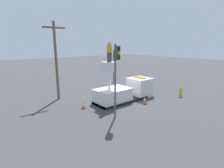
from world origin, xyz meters
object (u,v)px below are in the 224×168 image
traffic_cone_rear (83,106)px  traffic_cone_curbside (145,100)px  worker (109,52)px  traffic_light_across (114,60)px  fire_hydrant (181,92)px  traffic_light_pole (116,67)px  utility_pole (56,59)px  bucket_truck (125,91)px

traffic_cone_rear → traffic_cone_curbside: (5.16, -2.62, 0.07)m
worker → traffic_cone_curbside: bearing=-38.9°
traffic_light_across → fire_hydrant: (1.02, -9.98, -2.88)m
worker → traffic_cone_curbside: size_ratio=2.36×
traffic_cone_rear → traffic_cone_curbside: bearing=-26.9°
traffic_light_across → fire_hydrant: traffic_light_across is taller
traffic_light_pole → traffic_light_across: size_ratio=1.18×
worker → utility_pole: 5.58m
bucket_truck → worker: 4.44m
traffic_cone_rear → utility_pole: utility_pole is taller
fire_hydrant → traffic_cone_curbside: fire_hydrant is taller
traffic_light_across → traffic_cone_curbside: bearing=-112.7°
traffic_light_pole → utility_pole: utility_pole is taller
bucket_truck → fire_hydrant: bucket_truck is taller
bucket_truck → worker: worker is taller
traffic_cone_curbside → traffic_light_across: bearing=67.3°
traffic_cone_rear → worker: bearing=-11.3°
traffic_light_across → fire_hydrant: 10.43m
bucket_truck → fire_hydrant: size_ratio=6.48×
bucket_truck → utility_pole: bearing=138.2°
traffic_light_pole → traffic_light_across: 12.70m
traffic_light_pole → fire_hydrant: (9.05, -0.15, -3.46)m
worker → traffic_cone_rear: bearing=168.7°
worker → fire_hydrant: worker is taller
worker → traffic_cone_rear: size_ratio=2.95×
worker → traffic_light_pole: 3.40m
traffic_light_across → traffic_cone_curbside: (-3.81, -9.08, -3.02)m
bucket_truck → traffic_cone_rear: size_ratio=11.16×
fire_hydrant → traffic_cone_curbside: bearing=169.5°
bucket_truck → traffic_cone_curbside: size_ratio=8.92×
worker → traffic_light_pole: (-1.61, -2.85, -0.92)m
bucket_truck → traffic_cone_curbside: bucket_truck is taller
traffic_cone_rear → utility_pole: bearing=97.9°
bucket_truck → traffic_cone_rear: 4.62m
fire_hydrant → traffic_cone_curbside: (-4.83, 0.89, -0.15)m
traffic_light_pole → traffic_light_across: traffic_light_pole is taller
traffic_light_pole → traffic_cone_curbside: traffic_light_pole is taller
traffic_light_across → traffic_cone_curbside: traffic_light_across is taller
worker → traffic_cone_curbside: (2.61, -2.11, -4.52)m
traffic_cone_curbside → bucket_truck: bearing=106.1°
bucket_truck → fire_hydrant: 6.22m
bucket_truck → traffic_cone_rear: (-4.55, 0.51, -0.63)m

